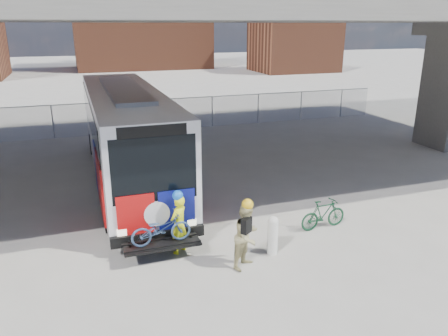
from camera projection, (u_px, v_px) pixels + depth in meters
name	position (u px, v px, depth m)	size (l,w,h in m)	color
ground	(206.00, 211.00, 14.52)	(160.00, 160.00, 0.00)	#9E9991
bus	(126.00, 128.00, 16.80)	(2.67, 12.90, 3.69)	silver
overpass	(173.00, 6.00, 16.06)	(40.00, 16.00, 7.95)	#605E59
chainlink_fence	(145.00, 107.00, 24.85)	(30.00, 0.06, 30.00)	gray
brick_buildings	(108.00, 28.00, 56.51)	(54.00, 22.00, 12.00)	brown
bollard	(273.00, 234.00, 11.68)	(0.28, 0.28, 1.09)	silver
cyclist_hivis	(179.00, 223.00, 11.66)	(0.71, 0.68, 1.80)	#F6FF1A
cyclist_tan	(247.00, 235.00, 10.96)	(1.04, 1.00, 1.86)	tan
bike_parked	(323.00, 214.00, 13.16)	(0.44, 1.55, 0.93)	#144126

